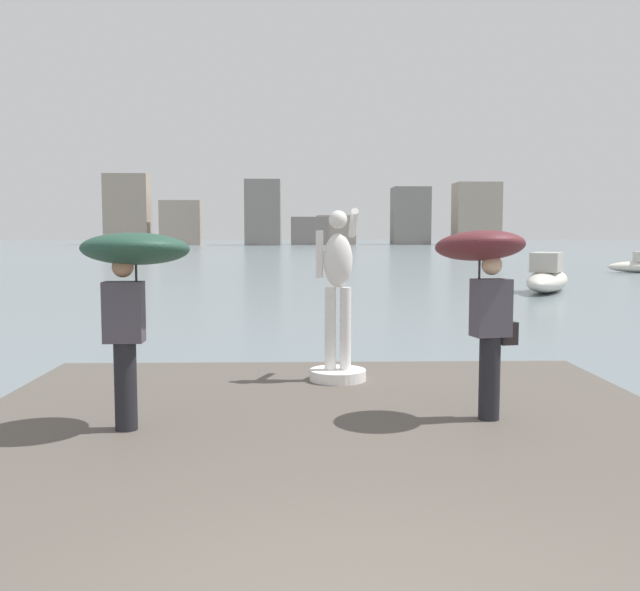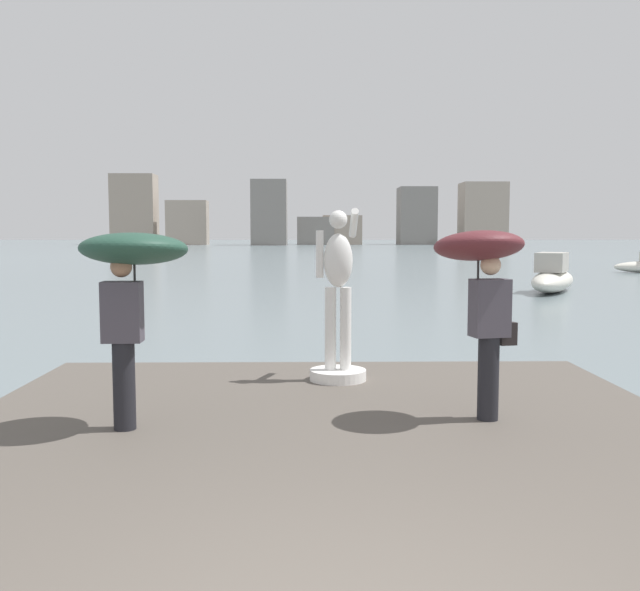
{
  "view_description": "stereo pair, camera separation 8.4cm",
  "coord_description": "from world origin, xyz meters",
  "px_view_note": "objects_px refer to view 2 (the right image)",
  "views": [
    {
      "loc": [
        -0.24,
        -3.06,
        2.36
      ],
      "look_at": [
        0.0,
        6.0,
        1.55
      ],
      "focal_mm": 39.65,
      "sensor_mm": 36.0,
      "label": 1
    },
    {
      "loc": [
        -0.16,
        -3.06,
        2.36
      ],
      "look_at": [
        0.0,
        6.0,
        1.55
      ],
      "focal_mm": 39.65,
      "sensor_mm": 36.0,
      "label": 2
    }
  ],
  "objects_px": {
    "statue_white_figure": "(338,313)",
    "boat_leftward": "(553,278)",
    "onlooker_right": "(482,272)",
    "onlooker_left": "(131,270)"
  },
  "relations": [
    {
      "from": "statue_white_figure",
      "to": "boat_leftward",
      "type": "relative_size",
      "value": 0.42
    },
    {
      "from": "onlooker_left",
      "to": "boat_leftward",
      "type": "bearing_deg",
      "value": 61.18
    },
    {
      "from": "statue_white_figure",
      "to": "onlooker_left",
      "type": "relative_size",
      "value": 1.14
    },
    {
      "from": "onlooker_right",
      "to": "boat_leftward",
      "type": "height_order",
      "value": "onlooker_right"
    },
    {
      "from": "onlooker_left",
      "to": "onlooker_right",
      "type": "xyz_separation_m",
      "value": [
        3.54,
        0.28,
        -0.04
      ]
    },
    {
      "from": "onlooker_right",
      "to": "boat_leftward",
      "type": "relative_size",
      "value": 0.38
    },
    {
      "from": "statue_white_figure",
      "to": "onlooker_right",
      "type": "xyz_separation_m",
      "value": [
        1.4,
        -2.02,
        0.64
      ]
    },
    {
      "from": "boat_leftward",
      "to": "onlooker_right",
      "type": "bearing_deg",
      "value": -111.1
    },
    {
      "from": "onlooker_left",
      "to": "onlooker_right",
      "type": "distance_m",
      "value": 3.55
    },
    {
      "from": "statue_white_figure",
      "to": "onlooker_right",
      "type": "relative_size",
      "value": 1.12
    }
  ]
}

